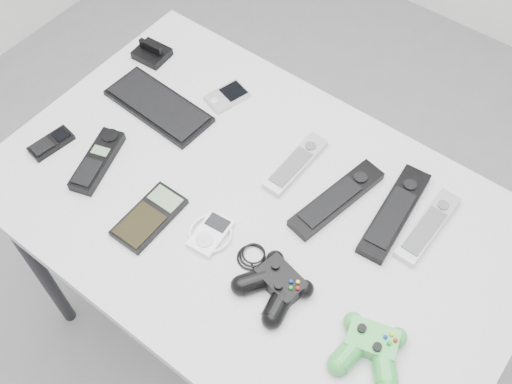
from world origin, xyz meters
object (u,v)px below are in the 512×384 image
Objects in this scene: remote_silver_a at (296,164)px; mp3_player at (211,234)px; pda at (227,96)px; calculator at (149,217)px; mobile_phone at (51,143)px; remote_silver_b at (428,226)px; remote_black_b at (395,212)px; controller_black at (276,284)px; pda_keyboard at (158,106)px; remote_black_a at (337,198)px; controller_green at (370,347)px; cordless_handset at (97,160)px; desk at (256,222)px.

remote_silver_a is 1.92× the size of mp3_player.
calculator is at bearing -61.06° from pda.
remote_silver_b is at bearing 30.58° from mobile_phone.
controller_black is (-0.10, -0.29, 0.01)m from remote_black_b.
mobile_phone is at bearing -161.79° from remote_black_b.
remote_silver_a reaches higher than pda_keyboard.
mp3_player is at bearing -139.16° from remote_silver_b.
pda_keyboard is 0.31m from calculator.
remote_black_b reaches higher than calculator.
mobile_phone is at bearing -145.14° from remote_black_a.
controller_green is at bearing -7.52° from mp3_player.
remote_black_a is at bearing 8.28° from cordless_handset.
remote_silver_a is at bearing 0.70° from pda.
mp3_player is at bearing 13.13° from mobile_phone.
remote_silver_a is at bearing -172.41° from remote_silver_b.
pda is 0.39× the size of remote_black_b.
controller_green is (0.71, -0.21, 0.01)m from pda_keyboard.
remote_silver_a is 0.30m from controller_black.
controller_black reaches higher than remote_black_b.
calculator is at bearing -134.38° from desk.
controller_green is at bearing -19.31° from desk.
remote_silver_b reaches higher than calculator.
remote_silver_a is 1.09× the size of cordless_handset.
cordless_handset reaches higher than pda_keyboard.
controller_green is at bearing 3.17° from calculator.
remote_black_b is at bearing 37.66° from calculator.
mp3_player reaches higher than desk.
mobile_phone is at bearing -166.53° from controller_black.
remote_black_a is at bearing -163.84° from remote_black_b.
remote_black_a reaches higher than desk.
desk is 0.22m from controller_black.
calculator is at bearing -143.68° from remote_silver_b.
cordless_handset reaches higher than mobile_phone.
pda is (0.11, 0.12, -0.00)m from pda_keyboard.
remote_black_a reaches higher than remote_silver_a.
mp3_player is at bearing -40.43° from pda.
mobile_phone is at bearing -147.78° from remote_silver_a.
cordless_handset reaches higher than mp3_player.
remote_silver_a is 0.56m from mobile_phone.
controller_black is at bearing -74.84° from remote_black_a.
pda_keyboard is 0.26m from mobile_phone.
remote_black_b is 1.45× the size of cordless_handset.
pda is 0.52m from controller_black.
cordless_handset is (0.01, -0.21, 0.01)m from pda_keyboard.
remote_silver_b is at bearing 72.13° from controller_black.
pda_keyboard and calculator have the same top height.
remote_black_b is at bearing -168.69° from remote_silver_b.
pda_keyboard is at bearing 168.64° from controller_black.
mp3_player is (0.22, -0.32, 0.00)m from pda.
controller_green is (0.11, -0.29, 0.01)m from remote_black_b.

